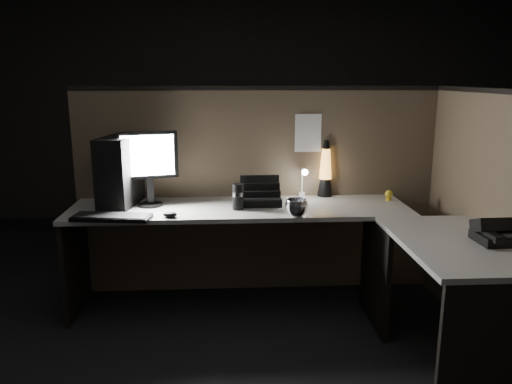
{
  "coord_description": "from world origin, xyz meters",
  "views": [
    {
      "loc": [
        -0.23,
        -2.69,
        1.6
      ],
      "look_at": [
        -0.05,
        0.35,
        0.89
      ],
      "focal_mm": 35.0,
      "sensor_mm": 36.0,
      "label": 1
    }
  ],
  "objects": [
    {
      "name": "partition_right",
      "position": [
        1.33,
        0.1,
        0.75
      ],
      "size": [
        0.06,
        1.66,
        1.5
      ],
      "primitive_type": "cube",
      "color": "brown",
      "rests_on": "ground"
    },
    {
      "name": "monitor",
      "position": [
        -0.76,
        0.68,
        1.04
      ],
      "size": [
        0.39,
        0.17,
        0.51
      ],
      "rotation": [
        0.0,
        0.0,
        0.25
      ],
      "color": "black",
      "rests_on": "desk"
    },
    {
      "name": "organizer",
      "position": [
        -0.0,
        0.68,
        0.78
      ],
      "size": [
        0.28,
        0.25,
        0.21
      ],
      "rotation": [
        0.0,
        0.0,
        0.02
      ],
      "color": "black",
      "rests_on": "desk"
    },
    {
      "name": "clip_lamp",
      "position": [
        0.32,
        0.82,
        0.86
      ],
      "size": [
        0.04,
        0.18,
        0.23
      ],
      "color": "white",
      "rests_on": "desk"
    },
    {
      "name": "desk",
      "position": [
        0.18,
        0.25,
        0.58
      ],
      "size": [
        2.6,
        1.6,
        0.73
      ],
      "color": "#A7A49D",
      "rests_on": "ground"
    },
    {
      "name": "mouse",
      "position": [
        -0.6,
        0.36,
        0.75
      ],
      "size": [
        0.1,
        0.08,
        0.04
      ],
      "primitive_type": "ellipsoid",
      "rotation": [
        0.0,
        0.0,
        -0.24
      ],
      "color": "black",
      "rests_on": "desk"
    },
    {
      "name": "pc_tower",
      "position": [
        -0.96,
        0.72,
        0.97
      ],
      "size": [
        0.27,
        0.47,
        0.47
      ],
      "primitive_type": "cube",
      "rotation": [
        0.0,
        0.0,
        -0.16
      ],
      "color": "black",
      "rests_on": "desk"
    },
    {
      "name": "partition_back",
      "position": [
        0.0,
        0.93,
        0.75
      ],
      "size": [
        2.66,
        0.06,
        1.5
      ],
      "primitive_type": "cube",
      "color": "brown",
      "rests_on": "ground"
    },
    {
      "name": "room_shell",
      "position": [
        0.0,
        0.0,
        1.62
      ],
      "size": [
        6.0,
        6.0,
        6.0
      ],
      "color": "silver",
      "rests_on": "ground"
    },
    {
      "name": "travel_mug",
      "position": [
        -0.16,
        0.53,
        0.82
      ],
      "size": [
        0.08,
        0.08,
        0.17
      ],
      "primitive_type": "cylinder",
      "color": "black",
      "rests_on": "desk"
    },
    {
      "name": "desk_phone",
      "position": [
        1.21,
        -0.22,
        0.78
      ],
      "size": [
        0.24,
        0.25,
        0.14
      ],
      "rotation": [
        0.0,
        0.0,
        0.03
      ],
      "color": "black",
      "rests_on": "desk"
    },
    {
      "name": "floor",
      "position": [
        0.0,
        0.0,
        0.0
      ],
      "size": [
        6.0,
        6.0,
        0.0
      ],
      "primitive_type": "plane",
      "color": "black",
      "rests_on": "ground"
    },
    {
      "name": "figurine",
      "position": [
        0.92,
        0.72,
        0.78
      ],
      "size": [
        0.05,
        0.05,
        0.05
      ],
      "primitive_type": "sphere",
      "color": "gold",
      "rests_on": "desk"
    },
    {
      "name": "lava_lamp",
      "position": [
        0.49,
        0.88,
        0.9
      ],
      "size": [
        0.11,
        0.11,
        0.41
      ],
      "color": "black",
      "rests_on": "desk"
    },
    {
      "name": "keyboard",
      "position": [
        -0.95,
        0.34,
        0.74
      ],
      "size": [
        0.5,
        0.23,
        0.02
      ],
      "primitive_type": "cube",
      "rotation": [
        0.0,
        0.0,
        -0.13
      ],
      "color": "black",
      "rests_on": "desk"
    },
    {
      "name": "steel_mug",
      "position": [
        0.2,
        0.34,
        0.79
      ],
      "size": [
        0.16,
        0.16,
        0.11
      ],
      "primitive_type": "imported",
      "rotation": [
        0.0,
        0.0,
        0.14
      ],
      "color": "silver",
      "rests_on": "desk"
    },
    {
      "name": "pinned_paper",
      "position": [
        0.36,
        0.9,
        1.2
      ],
      "size": [
        0.19,
        0.0,
        0.27
      ],
      "primitive_type": "cube",
      "color": "white",
      "rests_on": "partition_back"
    }
  ]
}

